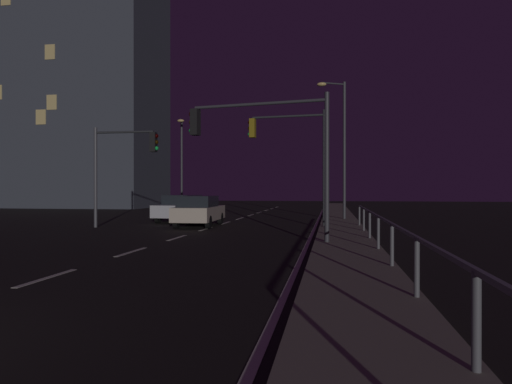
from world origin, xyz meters
name	(u,v)px	position (x,y,z in m)	size (l,w,h in m)	color
ground_plane	(209,228)	(0.00, 17.50, 0.00)	(112.00, 112.00, 0.00)	black
sidewalk_right	(342,229)	(6.40, 17.50, 0.07)	(2.07, 77.00, 0.14)	gray
lane_markings_center	(225,223)	(0.00, 21.00, 0.01)	(0.14, 50.00, 0.01)	silver
lane_edge_line	(317,222)	(5.11, 22.50, 0.01)	(0.14, 53.00, 0.01)	silver
car	(199,210)	(-0.79, 18.53, 0.82)	(2.02, 4.48, 1.57)	beige
car_oncoming	(181,208)	(-2.89, 21.77, 0.82)	(2.06, 4.49, 1.57)	silver
traffic_light_mid_left	(261,137)	(3.49, 11.77, 3.72)	(5.09, 0.95, 4.98)	#38383D
traffic_light_mid_right	(123,157)	(-4.25, 17.06, 3.50)	(3.38, 0.34, 4.99)	#4C4C51
traffic_light_near_right	(291,145)	(3.95, 18.39, 4.09)	(3.92, 0.57, 5.63)	#2D3033
street_lamp_mid_block	(341,138)	(6.46, 23.74, 5.02)	(1.72, 0.93, 8.27)	#38383D
street_lamp_median	(182,158)	(-6.35, 31.76, 4.57)	(0.76, 1.61, 7.70)	#38383D
barrier_fence	(384,228)	(7.28, 8.44, 0.88)	(0.09, 20.97, 0.98)	#59595E
building_distant	(74,79)	(-22.40, 41.90, 14.21)	(18.82, 10.00, 28.43)	#3D424C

